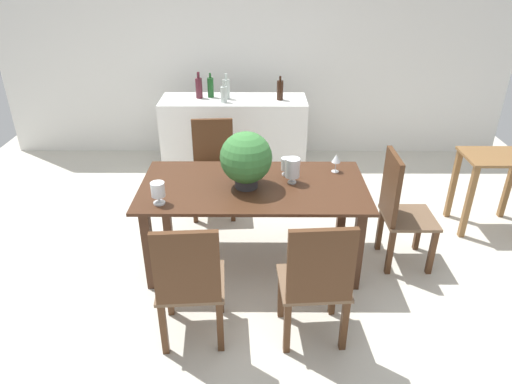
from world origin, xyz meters
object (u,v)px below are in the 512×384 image
object	(u,v)px
dining_table	(253,197)
crystal_vase_center_near	(286,165)
chair_near_left	(190,281)
chair_far_left	(213,162)
wine_glass	(336,159)
side_table	(494,175)
crystal_vase_right	(158,191)
chair_near_right	(317,280)
chair_foot_end	(399,206)
crystal_vase_left	(293,168)
wine_bottle_amber	(199,88)
wine_bottle_clear	(211,87)
flower_centerpiece	(246,159)
wine_bottle_dark	(280,90)
wine_bottle_green	(224,94)
kitchen_counter	(234,138)
wine_bottle_tall	(227,89)

from	to	relation	value
dining_table	crystal_vase_center_near	world-z (taller)	crystal_vase_center_near
chair_near_left	chair_far_left	bearing A→B (deg)	-93.72
wine_glass	side_table	size ratio (longest dim) A/B	0.21
crystal_vase_right	chair_near_right	bearing A→B (deg)	-29.87
chair_foot_end	crystal_vase_center_near	bearing A→B (deg)	78.28
chair_far_left	crystal_vase_left	xyz separation A→B (m)	(0.73, -0.92, 0.36)
chair_far_left	wine_glass	world-z (taller)	chair_far_left
chair_near_right	side_table	distance (m)	2.39
crystal_vase_left	chair_foot_end	bearing A→B (deg)	-2.82
crystal_vase_center_near	chair_foot_end	bearing A→B (deg)	-11.47
crystal_vase_right	wine_glass	world-z (taller)	crystal_vase_right
wine_bottle_amber	side_table	xyz separation A→B (m)	(2.88, -1.21, -0.50)
crystal_vase_left	wine_bottle_clear	distance (m)	1.96
crystal_vase_left	wine_bottle_amber	distance (m)	1.99
chair_far_left	flower_centerpiece	distance (m)	1.16
chair_near_right	flower_centerpiece	bearing A→B (deg)	-66.95
chair_foot_end	wine_bottle_amber	xyz separation A→B (m)	(-1.83, 1.79, 0.51)
crystal_vase_left	wine_bottle_dark	size ratio (longest dim) A/B	0.81
wine_bottle_green	wine_bottle_clear	size ratio (longest dim) A/B	0.91
dining_table	kitchen_counter	world-z (taller)	kitchen_counter
chair_near_right	wine_bottle_tall	xyz separation A→B (m)	(-0.74, 2.72, 0.51)
chair_near_left	crystal_vase_right	xyz separation A→B (m)	(-0.30, 0.65, 0.32)
dining_table	wine_bottle_green	bearing A→B (deg)	101.79
flower_centerpiece	crystal_vase_left	size ratio (longest dim) A/B	2.15
wine_bottle_green	side_table	size ratio (longest dim) A/B	0.33
wine_bottle_dark	side_table	bearing A→B (deg)	-30.10
wine_bottle_tall	wine_bottle_clear	xyz separation A→B (m)	(-0.18, 0.06, 0.00)
flower_centerpiece	wine_bottle_dark	distance (m)	1.79
chair_far_left	wine_bottle_dark	distance (m)	1.16
crystal_vase_left	crystal_vase_center_near	bearing A→B (deg)	105.59
wine_bottle_amber	wine_bottle_green	size ratio (longest dim) A/B	1.17
chair_near_left	chair_far_left	size ratio (longest dim) A/B	1.04
chair_near_left	flower_centerpiece	distance (m)	1.09
chair_far_left	wine_bottle_tall	size ratio (longest dim) A/B	3.34
flower_centerpiece	kitchen_counter	size ratio (longest dim) A/B	0.28
crystal_vase_right	chair_foot_end	bearing A→B (deg)	9.24
chair_near_left	kitchen_counter	xyz separation A→B (m)	(0.16, 2.71, -0.06)
wine_bottle_tall	wine_bottle_green	distance (m)	0.14
chair_near_left	crystal_vase_center_near	world-z (taller)	chair_near_left
chair_foot_end	side_table	size ratio (longest dim) A/B	1.33
crystal_vase_center_near	wine_bottle_clear	distance (m)	1.82
chair_near_left	wine_bottle_dark	xyz separation A→B (m)	(0.68, 2.68, 0.52)
crystal_vase_right	dining_table	bearing A→B (deg)	23.86
crystal_vase_center_near	kitchen_counter	world-z (taller)	kitchen_counter
chair_near_left	chair_foot_end	size ratio (longest dim) A/B	0.96
wine_bottle_amber	side_table	distance (m)	3.16
chair_far_left	wine_glass	size ratio (longest dim) A/B	5.80
chair_far_left	crystal_vase_left	bearing A→B (deg)	-55.01
chair_near_right	wine_bottle_tall	size ratio (longest dim) A/B	3.52
crystal_vase_center_near	crystal_vase_right	xyz separation A→B (m)	(-0.98, -0.50, 0.02)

